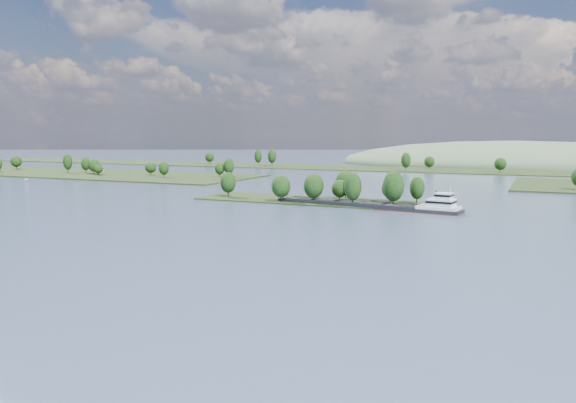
% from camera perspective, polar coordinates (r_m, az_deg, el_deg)
% --- Properties ---
extents(ground, '(1800.00, 1800.00, 0.00)m').
position_cam_1_polar(ground, '(178.15, -4.42, -2.10)').
color(ground, '#3E4F6B').
rests_on(ground, ground).
extents(tree_island, '(100.00, 31.27, 14.92)m').
position_cam_1_polar(tree_island, '(227.73, 4.20, 0.92)').
color(tree_island, black).
rests_on(tree_island, ground).
extents(left_bank, '(300.00, 80.00, 15.08)m').
position_cam_1_polar(left_bank, '(431.36, -22.28, 2.79)').
color(left_bank, black).
rests_on(left_bank, ground).
extents(back_shoreline, '(900.00, 60.00, 15.48)m').
position_cam_1_polar(back_shoreline, '(440.95, 14.70, 3.14)').
color(back_shoreline, black).
rests_on(back_shoreline, ground).
extents(hill_west, '(320.00, 160.00, 44.00)m').
position_cam_1_polar(hill_west, '(535.05, 21.92, 3.41)').
color(hill_west, '#465D3F').
rests_on(hill_west, ground).
extents(cargo_barge, '(73.55, 18.08, 9.88)m').
position_cam_1_polar(cargo_barge, '(212.49, 9.07, -0.37)').
color(cargo_barge, black).
rests_on(cargo_barge, ground).
extents(motorboat, '(5.84, 4.92, 2.17)m').
position_cam_1_polar(motorboat, '(361.89, -25.04, 2.01)').
color(motorboat, silver).
rests_on(motorboat, ground).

